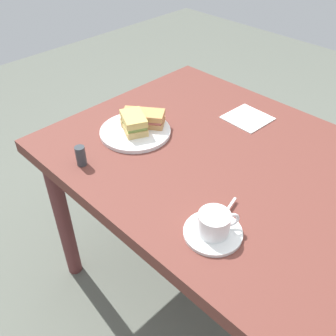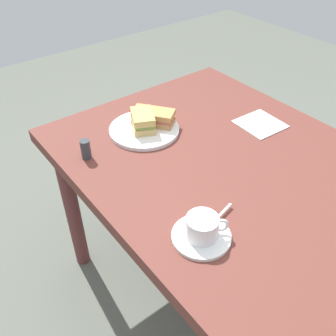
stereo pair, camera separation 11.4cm
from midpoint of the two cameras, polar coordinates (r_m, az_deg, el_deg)
The scene contains 10 objects.
ground_plane at distance 1.75m, azimuth 10.49°, elevation -19.53°, with size 6.00×6.00×0.00m, color #5C6156.
dining_table at distance 1.26m, azimuth 13.86°, elevation -3.80°, with size 1.30×0.88×0.73m.
sandwich_plate at distance 1.35m, azimuth -1.20°, elevation 5.73°, with size 0.25×0.25×0.01m, color white.
sandwich_front at distance 1.33m, azimuth -1.36°, elevation 7.05°, with size 0.13×0.11×0.06m.
sandwich_back at distance 1.36m, azimuth 0.20°, elevation 7.66°, with size 0.16×0.14×0.05m.
coffee_saucer at distance 0.99m, azimuth 8.39°, elevation -10.32°, with size 0.15×0.15×0.01m, color white.
coffee_cup at distance 0.96m, azimuth 8.69°, elevation -8.87°, with size 0.08×0.10×0.06m.
spoon at distance 1.03m, azimuth 10.72°, elevation -7.45°, with size 0.04×0.10×0.01m.
napkin at distance 1.45m, azimuth 15.97°, elevation 6.33°, with size 0.15×0.15×0.00m, color white.
salt_shaker at distance 1.23m, azimuth -9.74°, elevation 2.70°, with size 0.03×0.03×0.07m, color #33383D.
Camera 2 is at (0.56, -0.74, 1.47)m, focal length 40.39 mm.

